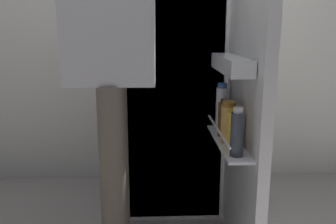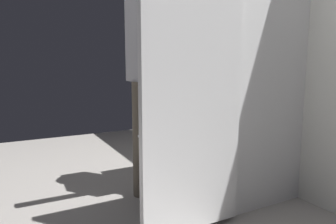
{
  "view_description": "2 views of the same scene",
  "coord_description": "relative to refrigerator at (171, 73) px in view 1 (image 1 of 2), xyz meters",
  "views": [
    {
      "loc": [
        -0.09,
        -1.67,
        1.11
      ],
      "look_at": [
        -0.02,
        -0.04,
        0.73
      ],
      "focal_mm": 38.24,
      "sensor_mm": 36.0,
      "label": 1
    },
    {
      "loc": [
        1.75,
        -0.97,
        0.97
      ],
      "look_at": [
        -0.06,
        -0.01,
        0.66
      ],
      "focal_mm": 32.23,
      "sensor_mm": 36.0,
      "label": 2
    }
  ],
  "objects": [
    {
      "name": "person",
      "position": [
        -0.29,
        -0.57,
        0.2
      ],
      "size": [
        0.53,
        0.73,
        1.73
      ],
      "color": "#665B4C",
      "rests_on": "ground_plane"
    },
    {
      "name": "refrigerator",
      "position": [
        0.0,
        0.0,
        0.0
      ],
      "size": [
        0.69,
        1.28,
        1.68
      ],
      "color": "white",
      "rests_on": "ground_plane"
    }
  ]
}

